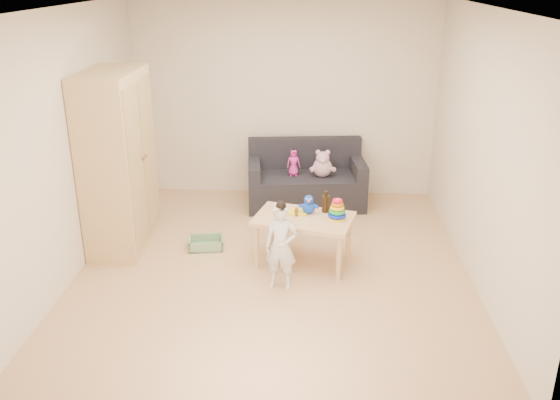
# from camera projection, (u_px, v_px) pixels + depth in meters

# --- Properties ---
(room) EXTENTS (4.50, 4.50, 4.50)m
(room) POSITION_uv_depth(u_px,v_px,m) (273.00, 147.00, 5.76)
(room) COLOR tan
(room) RESTS_ON ground
(wardrobe) EXTENTS (0.54, 1.08, 1.95)m
(wardrobe) POSITION_uv_depth(u_px,v_px,m) (118.00, 162.00, 6.40)
(wardrobe) COLOR tan
(wardrobe) RESTS_ON ground
(sofa) EXTENTS (1.57, 0.90, 0.42)m
(sofa) POSITION_uv_depth(u_px,v_px,m) (306.00, 190.00, 7.77)
(sofa) COLOR black
(sofa) RESTS_ON ground
(play_table) EXTENTS (1.12, 0.85, 0.52)m
(play_table) POSITION_uv_depth(u_px,v_px,m) (303.00, 240.00, 6.21)
(play_table) COLOR #DFAF7A
(play_table) RESTS_ON ground
(storage_bin) EXTENTS (0.41, 0.33, 0.11)m
(storage_bin) POSITION_uv_depth(u_px,v_px,m) (206.00, 243.00, 6.62)
(storage_bin) COLOR gray
(storage_bin) RESTS_ON ground
(toddler) EXTENTS (0.34, 0.26, 0.85)m
(toddler) POSITION_uv_depth(u_px,v_px,m) (281.00, 247.00, 5.68)
(toddler) COLOR silver
(toddler) RESTS_ON ground
(pink_bear) EXTENTS (0.33, 0.32, 0.30)m
(pink_bear) POSITION_uv_depth(u_px,v_px,m) (323.00, 165.00, 7.57)
(pink_bear) COLOR #CB96AE
(pink_bear) RESTS_ON sofa
(doll) EXTENTS (0.19, 0.14, 0.34)m
(doll) POSITION_uv_depth(u_px,v_px,m) (294.00, 163.00, 7.60)
(doll) COLOR #E82BA8
(doll) RESTS_ON sofa
(ring_stacker) EXTENTS (0.19, 0.19, 0.22)m
(ring_stacker) POSITION_uv_depth(u_px,v_px,m) (337.00, 211.00, 6.04)
(ring_stacker) COLOR yellow
(ring_stacker) RESTS_ON play_table
(brown_bottle) EXTENTS (0.08, 0.08, 0.23)m
(brown_bottle) POSITION_uv_depth(u_px,v_px,m) (326.00, 203.00, 6.22)
(brown_bottle) COLOR black
(brown_bottle) RESTS_ON play_table
(blue_plush) EXTENTS (0.21, 0.20, 0.21)m
(blue_plush) POSITION_uv_depth(u_px,v_px,m) (309.00, 204.00, 6.18)
(blue_plush) COLOR blue
(blue_plush) RESTS_ON play_table
(wooden_figure) EXTENTS (0.04, 0.04, 0.10)m
(wooden_figure) POSITION_uv_depth(u_px,v_px,m) (296.00, 212.00, 6.12)
(wooden_figure) COLOR brown
(wooden_figure) RESTS_ON play_table
(yellow_book) EXTENTS (0.21, 0.21, 0.01)m
(yellow_book) POSITION_uv_depth(u_px,v_px,m) (298.00, 212.00, 6.23)
(yellow_book) COLOR yellow
(yellow_book) RESTS_ON play_table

